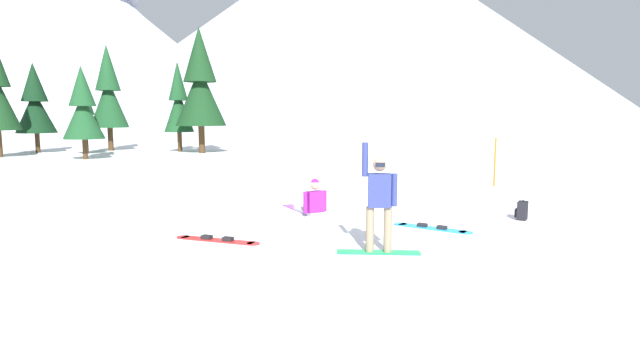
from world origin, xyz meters
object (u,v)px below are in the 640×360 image
Objects in this scene: pine_tree_short at (35,104)px; pine_tree_tall at (178,103)px; loose_snowboard_near_left at (432,228)px; pine_tree_slender at (108,93)px; loose_snowboard_near_right at (217,240)px; snowboarder_foreground at (379,202)px; backpack_black at (522,211)px; trail_marker_pole at (495,162)px; pine_tree_leaning at (85,117)px; snowboarder_midground at (312,202)px; pine_tree_young at (200,85)px; pine_tree_broad at (83,108)px.

pine_tree_tall is at bearing -21.90° from pine_tree_short.
loose_snowboard_near_left is 0.23× the size of pine_tree_slender.
snowboarder_foreground is at bearing -43.98° from loose_snowboard_near_right.
pine_tree_slender reaches higher than backpack_black.
trail_marker_pole is 0.29× the size of pine_tree_short.
loose_snowboard_near_right is (-4.48, 1.13, 0.00)m from loose_snowboard_near_left.
loose_snowboard_near_right is at bearing -91.95° from pine_tree_slender.
pine_tree_slender is at bearing 101.25° from backpack_black.
pine_tree_tall is (5.03, 25.64, 3.28)m from loose_snowboard_near_right.
pine_tree_short is (-7.99, 30.20, 3.20)m from loose_snowboard_near_left.
loose_snowboard_near_left is 26.97m from pine_tree_tall.
pine_tree_leaning reaches higher than loose_snowboard_near_right.
snowboarder_midground is 0.31× the size of pine_tree_short.
snowboarder_midground reaches higher than loose_snowboard_near_left.
pine_tree_tall is 2.48m from pine_tree_young.
loose_snowboard_near_right is (-2.31, 2.23, -0.92)m from snowboarder_foreground.
snowboarder_midground is at bearing -76.96° from pine_tree_short.
pine_tree_slender is at bearing 93.92° from snowboarder_midground.
loose_snowboard_near_left is at bearing -75.18° from pine_tree_short.
backpack_black is 5.96m from trail_marker_pole.
pine_tree_leaning is at bearing 116.25° from trail_marker_pole.
snowboarder_midground is at bearing 27.96° from loose_snowboard_near_right.
pine_tree_slender is 3.31m from pine_tree_leaning.
snowboarder_midground is 25.42m from pine_tree_leaning.
pine_tree_tall reaches higher than pine_tree_leaning.
pine_tree_leaning reaches higher than loose_snowboard_near_left.
snowboarder_foreground is 0.34× the size of pine_tree_short.
snowboarder_midground is 28.43m from pine_tree_short.
pine_tree_short reaches higher than loose_snowboard_near_left.
pine_tree_broad is 0.65× the size of pine_tree_young.
loose_snowboard_near_left is 2.55m from backpack_black.
loose_snowboard_near_right is at bearing -101.10° from pine_tree_tall.
loose_snowboard_near_left is 25.20m from pine_tree_young.
snowboarder_foreground is 28.10m from pine_tree_tall.
pine_tree_broad reaches higher than backpack_black.
snowboarder_midground is 8.17m from trail_marker_pole.
pine_tree_tall is (0.55, 26.76, 3.28)m from loose_snowboard_near_left.
pine_tree_short is at bearing 158.10° from pine_tree_tall.
pine_tree_young reaches higher than snowboarder_foreground.
pine_tree_broad is at bearing 92.79° from loose_snowboard_near_right.
backpack_black is at bearing -78.75° from pine_tree_slender.
loose_snowboard_near_left is at bearing -91.19° from pine_tree_tall.
backpack_black is 27.24m from pine_tree_tall.
pine_tree_leaning is (-5.73, 0.97, -0.92)m from pine_tree_tall.
loose_snowboard_near_right is at bearing 169.09° from backpack_black.
pine_tree_slender reaches higher than snowboarder_midground.
pine_tree_short is (-3.51, 29.07, 3.20)m from loose_snowboard_near_right.
snowboarder_midground is 1.07× the size of loose_snowboard_near_left.
pine_tree_tall reaches higher than pine_tree_short.
snowboarder_foreground is at bearing -98.40° from snowboarder_midground.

